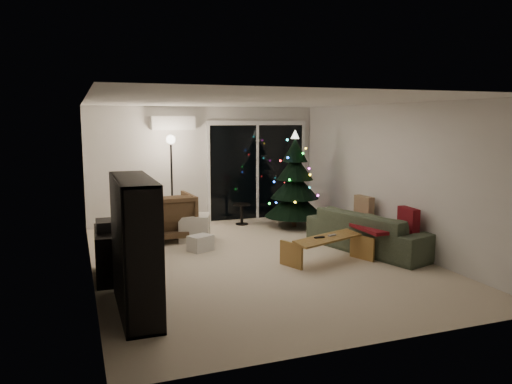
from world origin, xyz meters
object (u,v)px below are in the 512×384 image
at_px(media_cabinet, 110,254).
at_px(coffee_table, 328,250).
at_px(bookshelf, 118,247).
at_px(armchair, 167,217).
at_px(sofa, 371,231).
at_px(christmas_tree, 295,179).

relative_size(media_cabinet, coffee_table, 0.84).
relative_size(bookshelf, armchair, 1.63).
distance_m(media_cabinet, sofa, 4.30).
relative_size(bookshelf, media_cabinet, 1.44).
height_order(sofa, christmas_tree, christmas_tree).
bearing_deg(media_cabinet, coffee_table, -5.58).
relative_size(media_cabinet, sofa, 0.47).
distance_m(armchair, coffee_table, 3.18).
relative_size(coffee_table, christmas_tree, 0.65).
bearing_deg(sofa, bookshelf, 92.10).
bearing_deg(bookshelf, sofa, 4.55).
bearing_deg(armchair, christmas_tree, -179.51).
bearing_deg(bookshelf, armchair, 57.48).
bearing_deg(armchair, media_cabinet, 55.67).
xyz_separation_m(media_cabinet, coffee_table, (3.23, -0.42, -0.14)).
bearing_deg(bookshelf, coffee_table, 3.34).
distance_m(bookshelf, christmas_tree, 5.28).
bearing_deg(media_cabinet, armchair, 61.67).
bearing_deg(sofa, armchair, 41.83).
xyz_separation_m(sofa, christmas_tree, (-0.45, 2.18, 0.67)).
distance_m(sofa, christmas_tree, 2.32).
bearing_deg(christmas_tree, armchair, -175.40).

